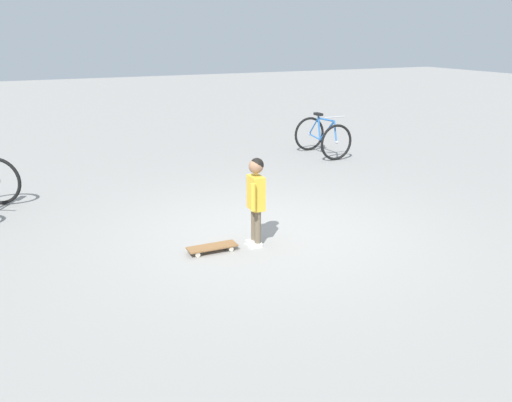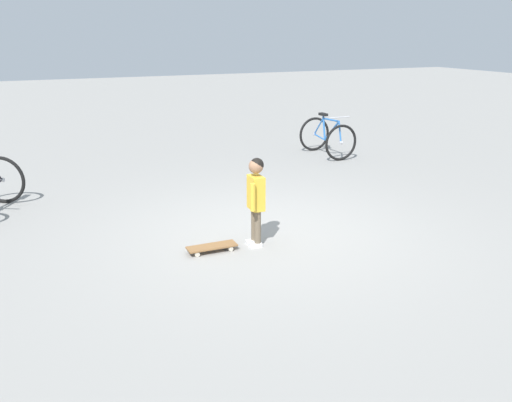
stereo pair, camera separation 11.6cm
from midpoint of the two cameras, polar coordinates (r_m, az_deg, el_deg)
ground_plane at (r=6.92m, az=0.95°, el=-3.22°), size 50.00×50.00×0.00m
child_person at (r=6.28m, az=-0.54°, el=0.92°), size 0.36×0.23×1.06m
skateboard at (r=6.30m, az=-5.15°, el=-4.85°), size 0.19×0.58×0.07m
bicycle_near at (r=11.20m, az=6.67°, el=6.71°), size 1.08×0.72×0.85m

